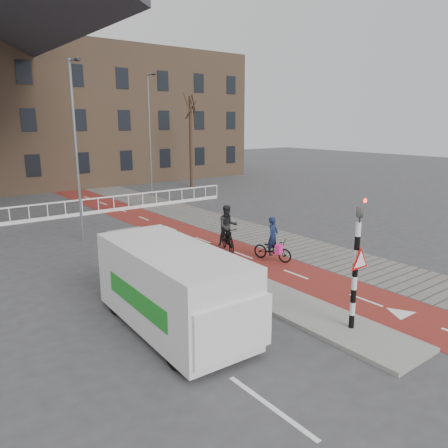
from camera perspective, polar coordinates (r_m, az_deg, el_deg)
ground at (r=14.06m, az=11.09°, el=-9.97°), size 120.00×120.00×0.00m
bike_lane at (r=22.32m, az=-5.73°, el=-1.04°), size 2.50×60.00×0.01m
sidewalk at (r=23.86m, az=-0.02°, el=-0.04°), size 3.00×60.00×0.01m
curb_island at (r=16.35m, az=-1.15°, el=-6.13°), size 1.80×16.00×0.12m
traffic_signal at (r=11.77m, az=16.93°, el=-4.62°), size 0.80×0.80×3.68m
bollard at (r=15.03m, az=1.72°, el=-5.92°), size 0.12×0.12×0.86m
cyclist_near at (r=17.67m, az=6.39°, el=-2.88°), size 1.09×1.79×1.78m
cyclist_far at (r=18.67m, az=0.49°, el=-1.14°), size 1.23×1.95×2.02m
van at (r=11.81m, az=-6.78°, el=-8.17°), size 2.30×5.32×2.26m
railing at (r=26.41m, az=-26.17°, el=0.55°), size 28.00×0.10×0.99m
tree_right at (r=37.54m, az=-4.35°, el=10.57°), size 0.26×0.26×7.53m
streetlight_near at (r=21.13m, az=-18.72°, el=8.72°), size 0.12×0.12×8.15m
streetlight_right at (r=33.74m, az=-9.67°, el=11.29°), size 0.12×0.12×8.89m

